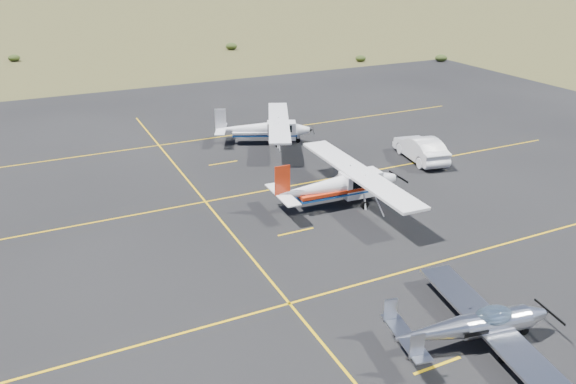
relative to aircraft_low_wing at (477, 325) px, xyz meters
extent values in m
plane|color=#383D1C|center=(1.08, 3.18, -0.87)|extent=(1600.00, 1600.00, 0.00)
cube|color=black|center=(1.08, 10.18, -0.87)|extent=(72.00, 72.00, 0.02)
cube|color=silver|center=(0.61, -0.11, -0.18)|extent=(2.75, 8.40, 0.11)
ellipsoid|color=#99BFD8|center=(0.61, -0.11, 0.26)|extent=(1.64, 1.11, 0.76)
cube|color=silver|center=(-2.75, 0.48, 0.08)|extent=(1.11, 2.83, 0.06)
cube|color=silver|center=(-3.06, -0.49, 0.50)|extent=(0.51, 0.14, 0.92)
cube|color=silver|center=(-2.71, 1.51, 0.50)|extent=(0.51, 0.14, 0.92)
cylinder|color=black|center=(2.06, -0.36, -0.70)|extent=(0.32, 0.14, 0.31)
cylinder|color=black|center=(0.24, -1.16, -0.68)|extent=(0.38, 0.16, 0.37)
cylinder|color=black|center=(0.62, 1.01, -0.68)|extent=(0.38, 0.16, 0.37)
cube|color=white|center=(3.04, 12.56, 0.20)|extent=(2.26, 1.24, 1.36)
cube|color=white|center=(2.84, 12.57, 0.91)|extent=(1.97, 11.16, 0.14)
cube|color=black|center=(3.04, 12.56, 0.48)|extent=(1.66, 1.26, 0.56)
cube|color=red|center=(1.73, 12.61, 0.10)|extent=(5.09, 1.36, 0.18)
cube|color=red|center=(-1.70, 12.73, 1.16)|extent=(0.86, 0.10, 1.62)
cube|color=white|center=(-1.70, 12.73, 0.35)|extent=(0.87, 3.26, 0.06)
cylinder|color=black|center=(4.35, 12.51, -0.68)|extent=(0.37, 0.11, 0.36)
cylinder|color=black|center=(2.70, 11.51, -0.64)|extent=(0.45, 0.15, 0.44)
cylinder|color=black|center=(2.78, 13.63, -0.64)|extent=(0.45, 0.15, 0.44)
cube|color=white|center=(3.37, 23.82, 0.12)|extent=(2.32, 1.81, 1.26)
cube|color=white|center=(3.20, 23.90, 0.78)|extent=(5.44, 10.01, 0.13)
cube|color=black|center=(3.37, 23.82, 0.38)|extent=(1.82, 1.62, 0.51)
cube|color=white|center=(2.26, 24.31, 0.03)|extent=(4.72, 2.87, 0.17)
cube|color=white|center=(-0.66, 25.58, 1.01)|extent=(0.75, 0.38, 1.50)
cube|color=white|center=(-0.66, 25.58, 0.26)|extent=(1.84, 3.02, 0.06)
cylinder|color=black|center=(4.49, 23.34, -0.69)|extent=(0.35, 0.22, 0.34)
cylinder|color=black|center=(2.72, 23.04, -0.65)|extent=(0.43, 0.28, 0.41)
cylinder|color=black|center=(3.51, 24.84, -0.65)|extent=(0.43, 0.28, 0.41)
imported|color=silver|center=(10.31, 16.53, -0.03)|extent=(2.60, 5.25, 1.66)
camera|label=1|loc=(-13.12, -11.90, 12.26)|focal=35.00mm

